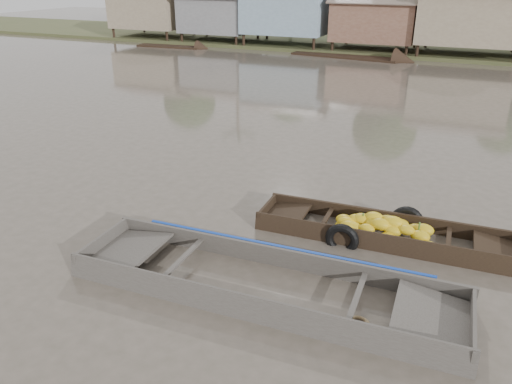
% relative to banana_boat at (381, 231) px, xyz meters
% --- Properties ---
extents(ground, '(120.00, 120.00, 0.00)m').
position_rel_banana_boat_xyz_m(ground, '(-2.19, -1.62, -0.17)').
color(ground, '#534C3F').
rests_on(ground, ground).
extents(riverbank, '(120.00, 12.47, 10.22)m').
position_rel_banana_boat_xyz_m(riverbank, '(0.84, 30.25, 2.91)').
color(riverbank, '#384723').
rests_on(riverbank, ground).
extents(banana_boat, '(5.78, 1.65, 0.81)m').
position_rel_banana_boat_xyz_m(banana_boat, '(0.00, 0.00, 0.00)').
color(banana_boat, black).
rests_on(banana_boat, ground).
extents(viewer_boat, '(7.47, 2.22, 0.60)m').
position_rel_banana_boat_xyz_m(viewer_boat, '(-1.59, -2.92, -0.11)').
color(viewer_boat, '#3E3935').
rests_on(viewer_boat, ground).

